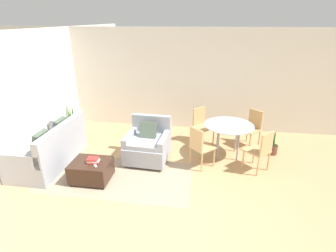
# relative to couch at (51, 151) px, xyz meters

# --- Properties ---
(ground_plane) EXTENTS (20.00, 20.00, 0.00)m
(ground_plane) POSITION_rel_couch_xyz_m (2.44, -1.17, -0.31)
(ground_plane) COLOR tan
(wall_back) EXTENTS (12.00, 0.06, 2.75)m
(wall_back) POSITION_rel_couch_xyz_m (2.44, 2.53, 1.07)
(wall_back) COLOR silver
(wall_back) RESTS_ON ground_plane
(wall_left) EXTENTS (0.06, 12.00, 2.75)m
(wall_left) POSITION_rel_couch_xyz_m (-0.58, 0.33, 1.07)
(wall_left) COLOR silver
(wall_left) RESTS_ON ground_plane
(area_rug) EXTENTS (2.97, 1.49, 0.01)m
(area_rug) POSITION_rel_couch_xyz_m (1.57, -0.32, -0.31)
(area_rug) COLOR gray
(area_rug) RESTS_ON ground_plane
(couch) EXTENTS (0.90, 1.82, 0.92)m
(couch) POSITION_rel_couch_xyz_m (0.00, 0.00, 0.00)
(couch) COLOR #999EA8
(couch) RESTS_ON ground_plane
(armchair) EXTENTS (0.94, 0.95, 0.94)m
(armchair) POSITION_rel_couch_xyz_m (2.03, 0.48, 0.05)
(armchair) COLOR #999EA8
(armchair) RESTS_ON ground_plane
(ottoman) EXTENTS (0.73, 0.60, 0.40)m
(ottoman) POSITION_rel_couch_xyz_m (1.12, -0.48, -0.09)
(ottoman) COLOR #382319
(ottoman) RESTS_ON ground_plane
(book_stack) EXTENTS (0.24, 0.21, 0.09)m
(book_stack) POSITION_rel_couch_xyz_m (1.19, -0.48, 0.14)
(book_stack) COLOR #B72D28
(book_stack) RESTS_ON ottoman
(tv_remote_primary) EXTENTS (0.13, 0.15, 0.01)m
(tv_remote_primary) POSITION_rel_couch_xyz_m (1.26, -0.58, 0.10)
(tv_remote_primary) COLOR #B7B7BC
(tv_remote_primary) RESTS_ON ottoman
(potted_plant) EXTENTS (0.36, 0.36, 1.02)m
(potted_plant) POSITION_rel_couch_xyz_m (-0.22, 1.37, -0.07)
(potted_plant) COLOR maroon
(potted_plant) RESTS_ON ground_plane
(dining_table) EXTENTS (1.11, 1.11, 0.76)m
(dining_table) POSITION_rel_couch_xyz_m (3.79, 0.95, 0.36)
(dining_table) COLOR #99A8AD
(dining_table) RESTS_ON ground_plane
(dining_chair_near_left) EXTENTS (0.59, 0.59, 0.90)m
(dining_chair_near_left) POSITION_rel_couch_xyz_m (3.17, 0.33, 0.21)
(dining_chair_near_left) COLOR tan
(dining_chair_near_left) RESTS_ON ground_plane
(dining_chair_near_right) EXTENTS (0.59, 0.59, 0.90)m
(dining_chair_near_right) POSITION_rel_couch_xyz_m (4.40, 0.33, 0.21)
(dining_chair_near_right) COLOR tan
(dining_chair_near_right) RESTS_ON ground_plane
(dining_chair_far_left) EXTENTS (0.59, 0.59, 0.90)m
(dining_chair_far_left) POSITION_rel_couch_xyz_m (3.17, 1.57, 0.21)
(dining_chair_far_left) COLOR tan
(dining_chair_far_left) RESTS_ON ground_plane
(dining_chair_far_right) EXTENTS (0.59, 0.59, 0.90)m
(dining_chair_far_right) POSITION_rel_couch_xyz_m (4.40, 1.57, 0.21)
(dining_chair_far_right) COLOR tan
(dining_chair_far_right) RESTS_ON ground_plane
(potted_plant_small) EXTENTS (0.25, 0.25, 0.63)m
(potted_plant_small) POSITION_rel_couch_xyz_m (4.84, 1.18, -0.13)
(potted_plant_small) COLOR brown
(potted_plant_small) RESTS_ON ground_plane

